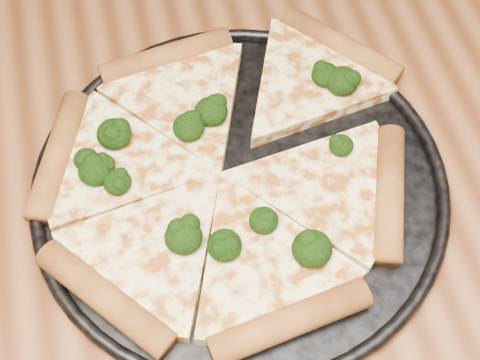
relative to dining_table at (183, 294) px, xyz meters
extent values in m
cube|color=brown|center=(0.00, 0.00, 0.07)|extent=(1.20, 0.90, 0.04)
cube|color=brown|center=(0.54, 0.39, -0.30)|extent=(0.06, 0.06, 0.71)
cylinder|color=black|center=(0.06, 0.04, 0.09)|extent=(0.34, 0.34, 0.01)
torus|color=black|center=(0.06, 0.04, 0.10)|extent=(0.35, 0.35, 0.01)
cylinder|color=#A16028|center=(0.19, 0.17, 0.11)|extent=(0.10, 0.11, 0.02)
cylinder|color=#A16028|center=(0.03, 0.19, 0.11)|extent=(0.13, 0.04, 0.02)
cylinder|color=#A16028|center=(-0.08, 0.10, 0.11)|extent=(0.07, 0.13, 0.02)
cylinder|color=#A16028|center=(-0.06, -0.04, 0.11)|extent=(0.10, 0.11, 0.02)
cylinder|color=#A16028|center=(0.07, -0.09, 0.11)|extent=(0.13, 0.04, 0.02)
cylinder|color=#A16028|center=(0.18, 0.00, 0.11)|extent=(0.07, 0.13, 0.02)
ellipsoid|color=black|center=(0.10, -0.04, 0.12)|extent=(0.03, 0.03, 0.02)
ellipsoid|color=black|center=(0.16, 0.13, 0.12)|extent=(0.03, 0.03, 0.02)
ellipsoid|color=black|center=(0.05, 0.11, 0.12)|extent=(0.03, 0.03, 0.02)
ellipsoid|color=black|center=(-0.06, 0.09, 0.12)|extent=(0.02, 0.02, 0.02)
ellipsoid|color=black|center=(-0.05, 0.07, 0.12)|extent=(0.03, 0.03, 0.02)
ellipsoid|color=black|center=(-0.04, 0.06, 0.12)|extent=(0.02, 0.02, 0.02)
ellipsoid|color=black|center=(0.07, 0.00, 0.12)|extent=(0.02, 0.02, 0.02)
ellipsoid|color=black|center=(0.03, 0.10, 0.12)|extent=(0.03, 0.03, 0.02)
ellipsoid|color=black|center=(0.01, 0.00, 0.12)|extent=(0.03, 0.03, 0.02)
ellipsoid|color=black|center=(0.15, 0.05, 0.12)|extent=(0.02, 0.02, 0.02)
ellipsoid|color=black|center=(0.04, -0.02, 0.12)|extent=(0.03, 0.03, 0.02)
ellipsoid|color=black|center=(-0.05, 0.08, 0.12)|extent=(0.02, 0.02, 0.02)
ellipsoid|color=black|center=(-0.03, 0.11, 0.12)|extent=(0.03, 0.03, 0.02)
ellipsoid|color=black|center=(0.18, 0.12, 0.12)|extent=(0.03, 0.03, 0.02)
camera|label=1|loc=(-0.01, -0.26, 0.60)|focal=52.40mm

